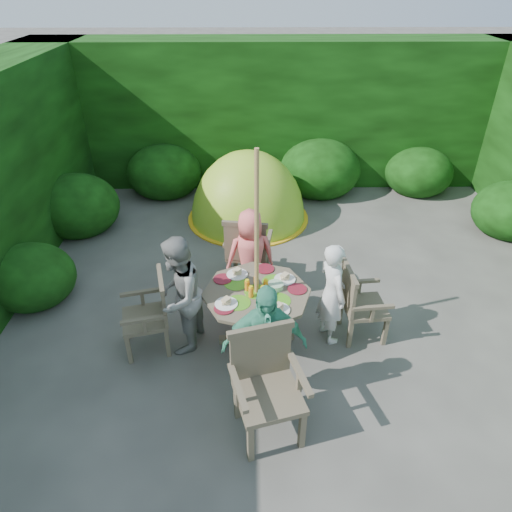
{
  "coord_description": "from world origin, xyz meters",
  "views": [
    {
      "loc": [
        -0.67,
        -4.38,
        3.51
      ],
      "look_at": [
        -0.61,
        -0.2,
        0.85
      ],
      "focal_mm": 32.0,
      "sensor_mm": 36.0,
      "label": 1
    }
  ],
  "objects_px": {
    "dome_tent": "(248,218)",
    "parasol_pole": "(257,256)",
    "child_back": "(251,256)",
    "child_front": "(265,347)",
    "patio_table": "(257,300)",
    "garden_chair_back": "(247,250)",
    "child_right": "(332,293)",
    "garden_chair_right": "(359,302)",
    "garden_chair_left": "(151,313)",
    "child_left": "(179,296)",
    "garden_chair_front": "(266,383)"
  },
  "relations": [
    {
      "from": "garden_chair_right",
      "to": "garden_chair_back",
      "type": "relative_size",
      "value": 0.9
    },
    {
      "from": "garden_chair_left",
      "to": "child_back",
      "type": "relative_size",
      "value": 0.72
    },
    {
      "from": "child_back",
      "to": "child_front",
      "type": "xyz_separation_m",
      "value": [
        0.12,
        -1.6,
        0.06
      ]
    },
    {
      "from": "patio_table",
      "to": "child_left",
      "type": "relative_size",
      "value": 0.93
    },
    {
      "from": "patio_table",
      "to": "parasol_pole",
      "type": "distance_m",
      "value": 0.54
    },
    {
      "from": "garden_chair_front",
      "to": "dome_tent",
      "type": "bearing_deg",
      "value": 76.77
    },
    {
      "from": "garden_chair_left",
      "to": "child_right",
      "type": "height_order",
      "value": "child_right"
    },
    {
      "from": "garden_chair_back",
      "to": "child_back",
      "type": "xyz_separation_m",
      "value": [
        0.04,
        -0.3,
        0.1
      ]
    },
    {
      "from": "parasol_pole",
      "to": "garden_chair_left",
      "type": "distance_m",
      "value": 1.28
    },
    {
      "from": "garden_chair_right",
      "to": "garden_chair_back",
      "type": "bearing_deg",
      "value": 44.55
    },
    {
      "from": "garden_chair_right",
      "to": "child_front",
      "type": "height_order",
      "value": "child_front"
    },
    {
      "from": "patio_table",
      "to": "dome_tent",
      "type": "bearing_deg",
      "value": 91.84
    },
    {
      "from": "garden_chair_left",
      "to": "garden_chair_back",
      "type": "xyz_separation_m",
      "value": [
        1.0,
        1.16,
        0.04
      ]
    },
    {
      "from": "child_right",
      "to": "child_front",
      "type": "xyz_separation_m",
      "value": [
        -0.74,
        -0.86,
        0.06
      ]
    },
    {
      "from": "parasol_pole",
      "to": "garden_chair_right",
      "type": "height_order",
      "value": "parasol_pole"
    },
    {
      "from": "garden_chair_back",
      "to": "dome_tent",
      "type": "xyz_separation_m",
      "value": [
        0.01,
        1.8,
        -0.5
      ]
    },
    {
      "from": "parasol_pole",
      "to": "child_right",
      "type": "relative_size",
      "value": 1.86
    },
    {
      "from": "garden_chair_back",
      "to": "child_front",
      "type": "bearing_deg",
      "value": 104.07
    },
    {
      "from": "patio_table",
      "to": "child_right",
      "type": "xyz_separation_m",
      "value": [
        0.79,
        0.06,
        0.03
      ]
    },
    {
      "from": "patio_table",
      "to": "child_left",
      "type": "bearing_deg",
      "value": -175.81
    },
    {
      "from": "garden_chair_right",
      "to": "child_left",
      "type": "relative_size",
      "value": 0.64
    },
    {
      "from": "parasol_pole",
      "to": "garden_chair_front",
      "type": "distance_m",
      "value": 1.24
    },
    {
      "from": "child_back",
      "to": "parasol_pole",
      "type": "bearing_deg",
      "value": 85.28
    },
    {
      "from": "patio_table",
      "to": "parasol_pole",
      "type": "relative_size",
      "value": 0.56
    },
    {
      "from": "garden_chair_right",
      "to": "garden_chair_front",
      "type": "bearing_deg",
      "value": 133.2
    },
    {
      "from": "garden_chair_front",
      "to": "child_back",
      "type": "relative_size",
      "value": 0.82
    },
    {
      "from": "child_left",
      "to": "dome_tent",
      "type": "relative_size",
      "value": 0.59
    },
    {
      "from": "patio_table",
      "to": "child_left",
      "type": "xyz_separation_m",
      "value": [
        -0.8,
        -0.06,
        0.1
      ]
    },
    {
      "from": "patio_table",
      "to": "child_left",
      "type": "height_order",
      "value": "child_left"
    },
    {
      "from": "child_left",
      "to": "garden_chair_back",
      "type": "bearing_deg",
      "value": 161.11
    },
    {
      "from": "garden_chair_left",
      "to": "child_front",
      "type": "xyz_separation_m",
      "value": [
        1.16,
        -0.73,
        0.2
      ]
    },
    {
      "from": "garden_chair_right",
      "to": "child_right",
      "type": "bearing_deg",
      "value": 88.68
    },
    {
      "from": "child_back",
      "to": "garden_chair_left",
      "type": "bearing_deg",
      "value": 30.75
    },
    {
      "from": "garden_chair_back",
      "to": "child_back",
      "type": "height_order",
      "value": "child_back"
    },
    {
      "from": "dome_tent",
      "to": "parasol_pole",
      "type": "bearing_deg",
      "value": -92.46
    },
    {
      "from": "patio_table",
      "to": "garden_chair_front",
      "type": "bearing_deg",
      "value": -86.96
    },
    {
      "from": "garden_chair_right",
      "to": "garden_chair_front",
      "type": "height_order",
      "value": "garden_chair_front"
    },
    {
      "from": "garden_chair_front",
      "to": "garden_chair_right",
      "type": "bearing_deg",
      "value": 32.99
    },
    {
      "from": "garden_chair_back",
      "to": "dome_tent",
      "type": "distance_m",
      "value": 1.87
    },
    {
      "from": "garden_chair_right",
      "to": "dome_tent",
      "type": "bearing_deg",
      "value": 17.72
    },
    {
      "from": "child_left",
      "to": "dome_tent",
      "type": "distance_m",
      "value": 3.11
    },
    {
      "from": "child_front",
      "to": "patio_table",
      "type": "bearing_deg",
      "value": 89.17
    },
    {
      "from": "parasol_pole",
      "to": "garden_chair_back",
      "type": "xyz_separation_m",
      "value": [
        -0.1,
        1.1,
        -0.6
      ]
    },
    {
      "from": "dome_tent",
      "to": "child_front",
      "type": "bearing_deg",
      "value": -91.94
    },
    {
      "from": "child_right",
      "to": "child_back",
      "type": "height_order",
      "value": "child_back"
    },
    {
      "from": "parasol_pole",
      "to": "child_back",
      "type": "bearing_deg",
      "value": 94.13
    },
    {
      "from": "child_right",
      "to": "garden_chair_right",
      "type": "bearing_deg",
      "value": -104.82
    },
    {
      "from": "garden_chair_back",
      "to": "child_front",
      "type": "distance_m",
      "value": 1.91
    },
    {
      "from": "patio_table",
      "to": "garden_chair_right",
      "type": "height_order",
      "value": "garden_chair_right"
    },
    {
      "from": "child_left",
      "to": "child_back",
      "type": "height_order",
      "value": "child_left"
    }
  ]
}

